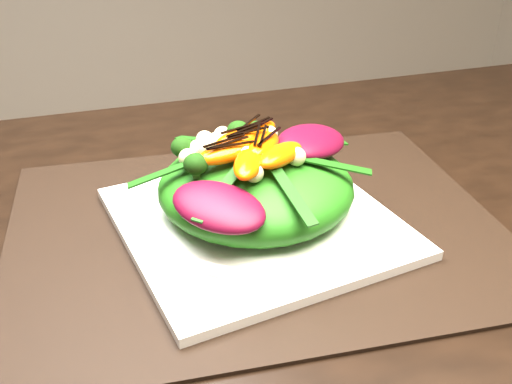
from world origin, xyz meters
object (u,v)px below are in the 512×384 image
object	(u,v)px
plate_base	(256,222)
orange_segment	(251,136)
salad_bowl	(256,211)
dining_table	(127,306)
lettuce_mound	(256,186)
placemat	(256,228)

from	to	relation	value
plate_base	orange_segment	distance (m)	0.09
salad_bowl	orange_segment	bearing A→B (deg)	81.52
dining_table	salad_bowl	xyz separation A→B (m)	(0.14, 0.06, 0.04)
lettuce_mound	plate_base	bearing A→B (deg)	0.00
dining_table	orange_segment	world-z (taller)	dining_table
placemat	salad_bowl	bearing A→B (deg)	0.00
lettuce_mound	orange_segment	bearing A→B (deg)	81.52
dining_table	placemat	distance (m)	0.16
plate_base	salad_bowl	size ratio (longest dim) A/B	1.24
orange_segment	placemat	bearing A→B (deg)	-98.48
plate_base	salad_bowl	bearing A→B (deg)	0.00
plate_base	salad_bowl	xyz separation A→B (m)	(0.00, 0.00, 0.01)
plate_base	orange_segment	xyz separation A→B (m)	(0.00, 0.03, 0.08)
salad_bowl	orange_segment	size ratio (longest dim) A/B	3.23
dining_table	plate_base	size ratio (longest dim) A/B	6.02
placemat	salad_bowl	world-z (taller)	salad_bowl
dining_table	orange_segment	distance (m)	0.21
dining_table	plate_base	bearing A→B (deg)	22.10
placemat	orange_segment	distance (m)	0.10
lettuce_mound	orange_segment	distance (m)	0.05
salad_bowl	lettuce_mound	size ratio (longest dim) A/B	1.08
salad_bowl	orange_segment	distance (m)	0.08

